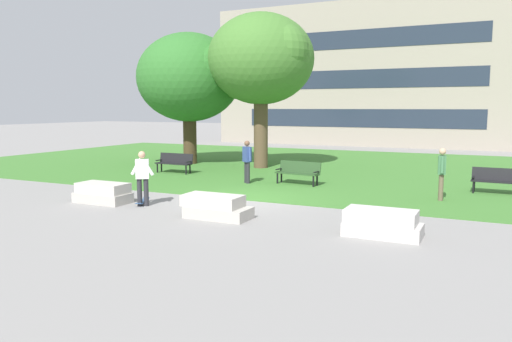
# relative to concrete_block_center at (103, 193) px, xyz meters

# --- Properties ---
(ground_plane) EXTENTS (140.00, 140.00, 0.00)m
(ground_plane) POSITION_rel_concrete_block_center_xyz_m (3.90, 2.31, -0.31)
(ground_plane) COLOR gray
(grass_lawn) EXTENTS (40.00, 20.00, 0.02)m
(grass_lawn) POSITION_rel_concrete_block_center_xyz_m (3.90, 12.31, -0.30)
(grass_lawn) COLOR #3D752D
(grass_lawn) RESTS_ON ground
(concrete_block_center) EXTENTS (1.80, 0.90, 0.64)m
(concrete_block_center) POSITION_rel_concrete_block_center_xyz_m (0.00, 0.00, 0.00)
(concrete_block_center) COLOR #B2ADA3
(concrete_block_center) RESTS_ON ground
(concrete_block_left) EXTENTS (1.90, 0.90, 0.64)m
(concrete_block_left) POSITION_rel_concrete_block_center_xyz_m (4.41, -0.37, 0.00)
(concrete_block_left) COLOR #B2ADA3
(concrete_block_left) RESTS_ON ground
(concrete_block_right) EXTENTS (1.80, 0.90, 0.64)m
(concrete_block_right) POSITION_rel_concrete_block_center_xyz_m (8.96, -0.37, 0.00)
(concrete_block_right) COLOR #BCB7B2
(concrete_block_right) RESTS_ON ground
(person_skateboarder) EXTENTS (0.78, 0.43, 1.71)m
(person_skateboarder) POSITION_rel_concrete_block_center_xyz_m (1.51, 0.12, 0.66)
(person_skateboarder) COLOR #28282D
(person_skateboarder) RESTS_ON ground
(skateboard) EXTENTS (0.59, 1.01, 0.14)m
(skateboard) POSITION_rel_concrete_block_center_xyz_m (1.32, 0.33, -0.22)
(skateboard) COLOR #2D4C75
(skateboard) RESTS_ON ground
(park_bench_near_left) EXTENTS (1.80, 0.54, 0.90)m
(park_bench_near_left) POSITION_rel_concrete_block_center_xyz_m (-2.08, 6.98, 0.23)
(park_bench_near_left) COLOR black
(park_bench_near_left) RESTS_ON grass_lawn
(park_bench_near_right) EXTENTS (1.85, 0.76, 0.90)m
(park_bench_near_right) POSITION_rel_concrete_block_center_xyz_m (4.34, 6.21, 0.23)
(park_bench_near_right) COLOR #284723
(park_bench_near_right) RESTS_ON grass_lawn
(park_bench_far_left) EXTENTS (1.81, 0.58, 0.90)m
(park_bench_far_left) POSITION_rel_concrete_block_center_xyz_m (11.49, 7.20, 0.23)
(park_bench_far_left) COLOR black
(park_bench_far_left) RESTS_ON grass_lawn
(tree_near_left) EXTENTS (5.78, 5.50, 6.93)m
(tree_near_left) POSITION_rel_concrete_block_center_xyz_m (-3.65, 10.61, 4.23)
(tree_near_left) COLOR #42301E
(tree_near_left) RESTS_ON grass_lawn
(tree_far_left) EXTENTS (5.50, 5.24, 7.62)m
(tree_far_left) POSITION_rel_concrete_block_center_xyz_m (0.60, 10.57, 5.01)
(tree_far_left) COLOR brown
(tree_far_left) RESTS_ON grass_lawn
(person_bystander_near_lawn) EXTENTS (0.29, 0.63, 1.71)m
(person_bystander_near_lawn) POSITION_rel_concrete_block_center_xyz_m (9.76, 5.08, 0.68)
(person_bystander_near_lawn) COLOR brown
(person_bystander_near_lawn) RESTS_ON grass_lawn
(person_bystander_far_lawn) EXTENTS (0.58, 0.46, 1.71)m
(person_bystander_far_lawn) POSITION_rel_concrete_block_center_xyz_m (2.38, 5.60, 0.68)
(person_bystander_far_lawn) COLOR #28282D
(person_bystander_far_lawn) RESTS_ON grass_lawn
(building_facade_distant) EXTENTS (24.36, 1.03, 11.19)m
(building_facade_distant) POSITION_rel_concrete_block_center_xyz_m (1.57, 26.80, 5.28)
(building_facade_distant) COLOR gray
(building_facade_distant) RESTS_ON ground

